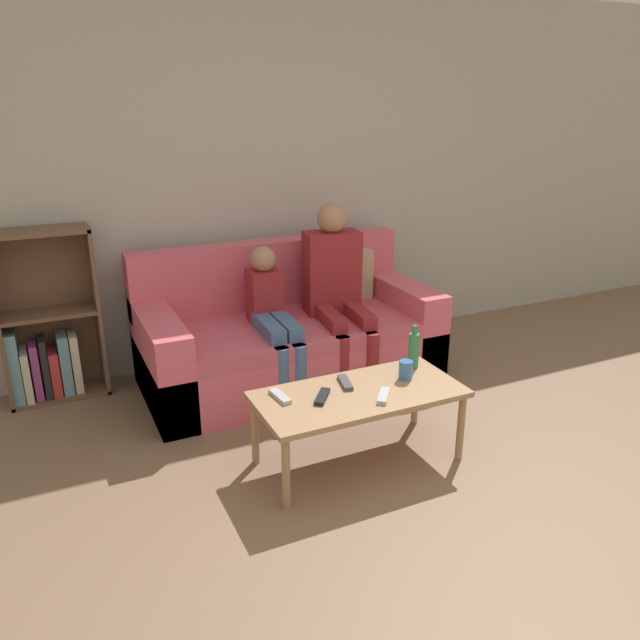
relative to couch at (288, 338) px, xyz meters
name	(u,v)px	position (x,y,z in m)	size (l,w,h in m)	color
ground_plane	(495,565)	(0.07, -2.09, -0.30)	(22.00, 22.00, 0.00)	#84664C
wall_back	(265,179)	(0.07, 0.56, 1.00)	(12.00, 0.06, 2.60)	#B7B2A8
couch	(288,338)	(0.00, 0.00, 0.00)	(1.95, 0.94, 0.91)	#DB5B70
bookshelf	(47,334)	(-1.50, 0.41, 0.13)	(0.60, 0.28, 1.10)	brown
coffee_table	(359,399)	(-0.07, -1.14, 0.07)	(1.09, 0.51, 0.41)	#A87F56
person_adult	(336,280)	(0.32, -0.09, 0.39)	(0.40, 0.67, 1.20)	maroon
person_child	(272,315)	(-0.17, -0.16, 0.24)	(0.23, 0.65, 0.95)	#476693
cup_near	(406,370)	(0.23, -1.10, 0.17)	(0.07, 0.07, 0.10)	#3D70B2
tv_remote_0	(322,397)	(-0.28, -1.13, 0.13)	(0.14, 0.16, 0.02)	black
tv_remote_1	(384,396)	(0.01, -1.25, 0.13)	(0.14, 0.16, 0.02)	#B7B7BC
tv_remote_2	(280,396)	(-0.47, -1.03, 0.13)	(0.06, 0.17, 0.02)	#B7B7BC
tv_remote_3	(345,383)	(-0.10, -1.03, 0.13)	(0.09, 0.18, 0.02)	#47474C
bottle	(414,350)	(0.35, -0.99, 0.22)	(0.06, 0.06, 0.25)	#33844C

